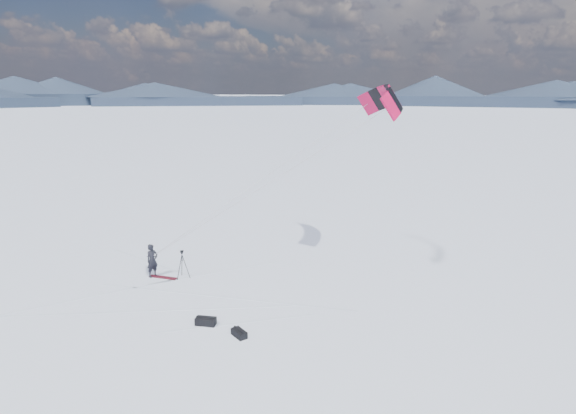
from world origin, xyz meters
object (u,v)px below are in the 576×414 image
(snowkiter, at_px, (153,277))
(tripod, at_px, (182,260))
(snowboard, at_px, (163,277))
(gear_bag_b, at_px, (239,333))
(gear_bag_a, at_px, (206,321))

(snowkiter, distance_m, tripod, 1.90)
(snowkiter, bearing_deg, snowboard, -65.53)
(gear_bag_b, bearing_deg, snowkiter, -177.31)
(gear_bag_a, bearing_deg, tripod, 122.17)
(snowboard, xyz_separation_m, gear_bag_b, (6.16, -4.69, 0.13))
(snowboard, relative_size, gear_bag_b, 1.97)
(snowkiter, bearing_deg, gear_bag_b, -100.63)
(gear_bag_a, distance_m, gear_bag_b, 1.80)
(snowkiter, height_order, gear_bag_b, snowkiter)
(snowkiter, xyz_separation_m, gear_bag_b, (6.74, -4.69, 0.15))
(tripod, xyz_separation_m, gear_bag_a, (3.42, -4.44, -0.81))
(snowboard, height_order, gear_bag_a, gear_bag_a)
(snowkiter, xyz_separation_m, snowboard, (0.57, 0.00, 0.02))
(snowkiter, height_order, gear_bag_a, snowkiter)
(tripod, height_order, gear_bag_a, tripod)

